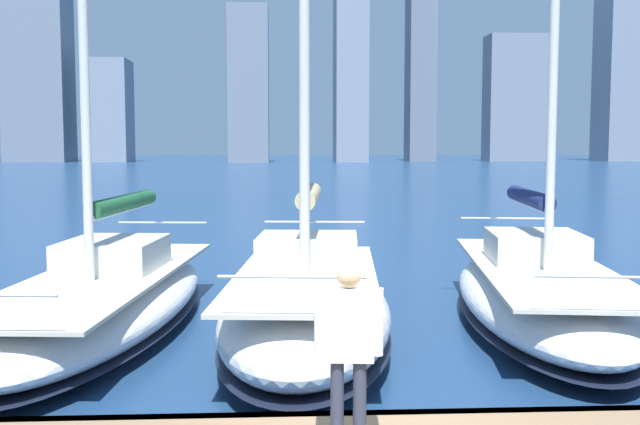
# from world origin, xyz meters

# --- Properties ---
(city_skyline) EXTENTS (164.74, 22.12, 50.45)m
(city_skyline) POSITION_xyz_m (-1.64, -163.26, 20.21)
(city_skyline) COLOR gray
(city_skyline) RESTS_ON ground
(sailboat_navy) EXTENTS (4.00, 9.19, 12.59)m
(sailboat_navy) POSITION_xyz_m (-3.98, -7.40, 0.67)
(sailboat_navy) COLOR white
(sailboat_navy) RESTS_ON ground
(sailboat_tan) EXTENTS (3.32, 7.31, 10.82)m
(sailboat_tan) POSITION_xyz_m (0.40, -5.83, 0.74)
(sailboat_tan) COLOR white
(sailboat_tan) RESTS_ON ground
(sailboat_forest) EXTENTS (3.64, 9.73, 12.19)m
(sailboat_forest) POSITION_xyz_m (3.97, -7.33, 0.62)
(sailboat_forest) COLOR white
(sailboat_forest) RESTS_ON ground
(person_white_shirt) EXTENTS (0.62, 0.23, 1.68)m
(person_white_shirt) POSITION_xyz_m (0.21, -0.46, 1.61)
(person_white_shirt) COLOR #2D3347
(person_white_shirt) RESTS_ON dock_pier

